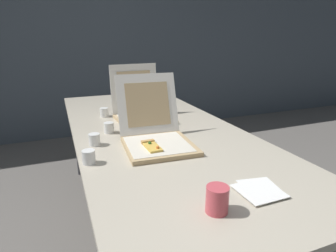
% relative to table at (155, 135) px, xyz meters
% --- Properties ---
extents(wall_back, '(10.00, 0.10, 2.60)m').
position_rel_table_xyz_m(wall_back, '(0.00, 2.29, 0.60)').
color(wall_back, '#4C5660').
rests_on(wall_back, ground).
extents(table, '(0.96, 2.28, 0.75)m').
position_rel_table_xyz_m(table, '(0.00, 0.00, 0.00)').
color(table, '#BCB29E').
rests_on(table, ground).
extents(pizza_box_front, '(0.37, 0.48, 0.34)m').
position_rel_table_xyz_m(pizza_box_front, '(-0.09, -0.27, 0.09)').
color(pizza_box_front, tan).
rests_on(pizza_box_front, table).
extents(pizza_box_middle, '(0.37, 0.39, 0.36)m').
position_rel_table_xyz_m(pizza_box_middle, '(-0.02, 0.21, 0.10)').
color(pizza_box_middle, tan).
rests_on(pizza_box_middle, table).
extents(cup_white_near_center, '(0.06, 0.06, 0.06)m').
position_rel_table_xyz_m(cup_white_near_center, '(-0.38, -0.16, 0.08)').
color(cup_white_near_center, white).
rests_on(cup_white_near_center, table).
extents(cup_white_mid, '(0.06, 0.06, 0.06)m').
position_rel_table_xyz_m(cup_white_mid, '(-0.28, 0.01, 0.08)').
color(cup_white_mid, white).
rests_on(cup_white_mid, table).
extents(cup_white_far, '(0.06, 0.06, 0.06)m').
position_rel_table_xyz_m(cup_white_far, '(-0.24, 0.38, 0.08)').
color(cup_white_far, white).
rests_on(cup_white_far, table).
extents(cup_white_near_left, '(0.06, 0.06, 0.06)m').
position_rel_table_xyz_m(cup_white_near_left, '(-0.44, -0.38, 0.08)').
color(cup_white_near_left, white).
rests_on(cup_white_near_left, table).
extents(cup_printed_front, '(0.07, 0.07, 0.09)m').
position_rel_table_xyz_m(cup_printed_front, '(-0.10, -0.90, 0.09)').
color(cup_printed_front, '#D14C56').
rests_on(cup_printed_front, table).
extents(napkin_pile, '(0.17, 0.18, 0.01)m').
position_rel_table_xyz_m(napkin_pile, '(0.11, -0.85, 0.05)').
color(napkin_pile, white).
rests_on(napkin_pile, table).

